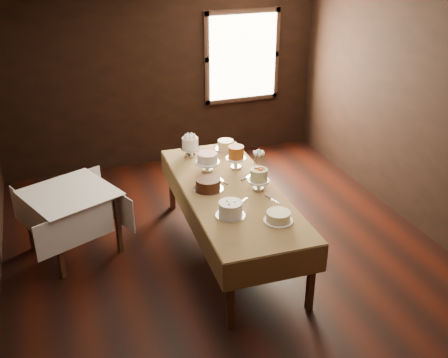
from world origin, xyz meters
TOP-DOWN VIEW (x-y plane):
  - floor at (0.00, 0.00)m, footprint 5.00×6.00m
  - ceiling at (0.00, 0.00)m, footprint 5.00×6.00m
  - wall_back at (0.00, 3.00)m, footprint 5.00×0.02m
  - wall_front at (0.00, -3.00)m, footprint 5.00×0.02m
  - wall_right at (2.50, 0.00)m, footprint 0.02×6.00m
  - window at (1.30, 2.94)m, footprint 1.10×0.05m
  - display_table at (0.07, 0.16)m, footprint 1.12×2.68m
  - side_table at (-1.65, 0.80)m, footprint 1.21×1.21m
  - cake_meringue at (-0.09, 1.22)m, footprint 0.29×0.29m
  - cake_speckled at (0.41, 1.27)m, footprint 0.27×0.27m
  - cake_lattice at (-0.02, 0.73)m, footprint 0.30×0.30m
  - cake_caramel at (0.33, 0.69)m, footprint 0.26×0.26m
  - cake_chocolate at (-0.17, 0.25)m, footprint 0.35×0.35m
  - cake_flowers at (0.37, 0.08)m, footprint 0.25×0.25m
  - cake_swirl at (-0.14, -0.38)m, footprint 0.32×0.32m
  - cake_cream at (0.28, -0.64)m, footprint 0.30×0.30m
  - cake_server_a at (0.11, -0.12)m, footprint 0.22×0.15m
  - cake_server_b at (0.42, -0.25)m, footprint 0.09×0.24m
  - cake_server_c at (0.05, 0.45)m, footprint 0.07×0.24m
  - cake_server_d at (0.40, 0.42)m, footprint 0.22×0.15m
  - flower_vase at (0.47, 0.33)m, footprint 0.15×0.15m
  - flower_bouquet at (0.47, 0.33)m, footprint 0.14×0.14m

SIDE VIEW (x-z plane):
  - floor at x=0.00m, z-range -0.01..0.01m
  - side_table at x=-1.65m, z-range 0.30..1.08m
  - display_table at x=0.07m, z-range 0.35..1.17m
  - cake_server_a at x=0.11m, z-range 0.82..0.83m
  - cake_server_b at x=0.42m, z-range 0.82..0.83m
  - cake_server_c at x=0.05m, z-range 0.82..0.83m
  - cake_server_d at x=0.40m, z-range 0.82..0.83m
  - cake_cream at x=0.28m, z-range 0.82..0.92m
  - cake_speckled at x=0.41m, z-range 0.82..0.94m
  - cake_chocolate at x=-0.17m, z-range 0.82..0.95m
  - flower_vase at x=0.47m, z-range 0.82..0.96m
  - cake_swirl at x=-0.14m, z-range 0.82..0.97m
  - cake_lattice at x=-0.02m, z-range 0.81..1.04m
  - cake_flowers at x=0.37m, z-range 0.80..1.06m
  - cake_meringue at x=-0.09m, z-range 0.81..1.07m
  - cake_caramel at x=0.33m, z-range 0.80..1.09m
  - flower_bouquet at x=0.47m, z-range 0.98..1.18m
  - wall_back at x=0.00m, z-range 0.00..2.80m
  - wall_front at x=0.00m, z-range 0.00..2.80m
  - wall_right at x=2.50m, z-range 0.00..2.80m
  - window at x=1.30m, z-range 0.95..2.25m
  - ceiling at x=0.00m, z-range 2.79..2.80m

